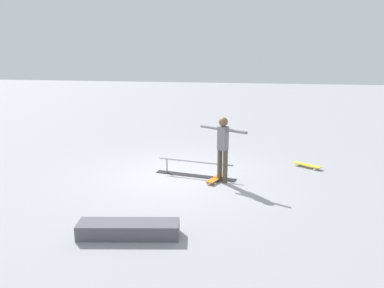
% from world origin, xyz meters
% --- Properties ---
extents(ground_plane, '(60.00, 60.00, 0.00)m').
position_xyz_m(ground_plane, '(0.00, 0.00, 0.00)').
color(ground_plane, '#9E9EA3').
extents(grind_rail, '(2.23, 0.63, 0.42)m').
position_xyz_m(grind_rail, '(-0.38, -0.07, 0.18)').
color(grind_rail, black).
rests_on(grind_rail, ground_plane).
extents(skate_ledge, '(1.86, 0.76, 0.27)m').
position_xyz_m(skate_ledge, '(0.24, 3.48, 0.14)').
color(skate_ledge, '#595960').
rests_on(skate_ledge, ground_plane).
extents(skater_main, '(1.22, 0.71, 1.67)m').
position_xyz_m(skater_main, '(-1.13, 0.27, 0.97)').
color(skater_main, brown).
rests_on(skater_main, ground_plane).
extents(skateboard_main, '(0.49, 0.82, 0.09)m').
position_xyz_m(skateboard_main, '(-0.98, 0.23, 0.07)').
color(skateboard_main, orange).
rests_on(skateboard_main, ground_plane).
extents(loose_skateboard_yellow, '(0.78, 0.61, 0.09)m').
position_xyz_m(loose_skateboard_yellow, '(-3.40, -1.38, 0.07)').
color(loose_skateboard_yellow, yellow).
rests_on(loose_skateboard_yellow, ground_plane).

